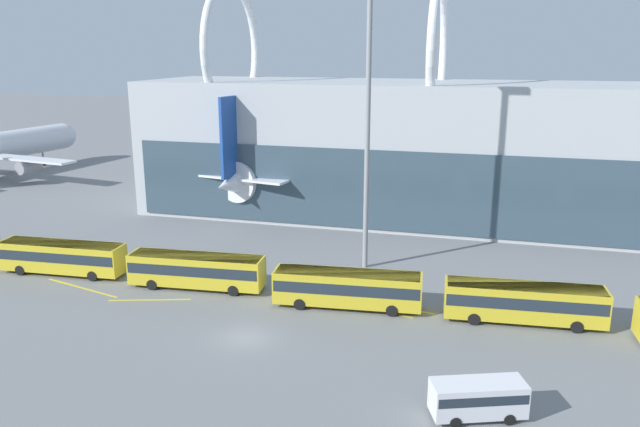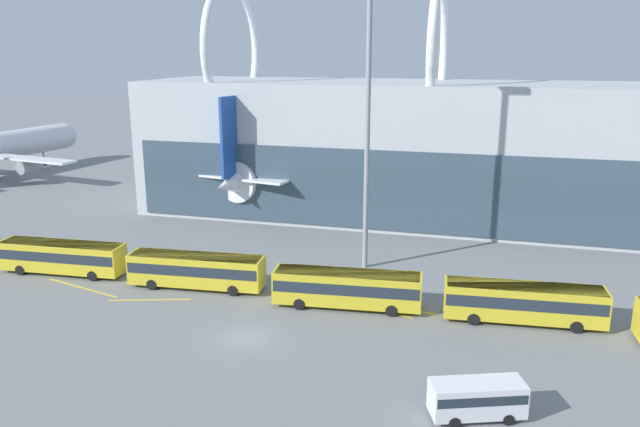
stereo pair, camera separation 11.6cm
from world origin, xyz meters
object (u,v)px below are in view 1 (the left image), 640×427
(shuttle_bus_1, at_px, (62,256))
(shuttle_bus_3, at_px, (347,287))
(airliner_at_gate_far, at_px, (296,163))
(shuttle_bus_4, at_px, (524,301))
(floodlight_mast, at_px, (369,70))
(service_van_foreground, at_px, (478,397))
(shuttle_bus_2, at_px, (197,269))

(shuttle_bus_1, relative_size, shuttle_bus_3, 1.00)
(airliner_at_gate_far, distance_m, shuttle_bus_1, 39.22)
(shuttle_bus_4, relative_size, floodlight_mast, 0.44)
(shuttle_bus_4, bearing_deg, shuttle_bus_3, 178.45)
(airliner_at_gate_far, relative_size, shuttle_bus_4, 3.10)
(shuttle_bus_1, relative_size, service_van_foreground, 2.14)
(shuttle_bus_3, bearing_deg, floodlight_mast, 87.54)
(shuttle_bus_1, bearing_deg, floodlight_mast, 15.53)
(airliner_at_gate_far, xyz_separation_m, shuttle_bus_4, (31.03, -36.85, -3.45))
(service_van_foreground, bearing_deg, shuttle_bus_4, -122.77)
(shuttle_bus_1, bearing_deg, shuttle_bus_4, -3.38)
(shuttle_bus_3, relative_size, shuttle_bus_4, 1.00)
(shuttle_bus_1, xyz_separation_m, shuttle_bus_3, (28.94, -0.60, 0.00))
(floodlight_mast, bearing_deg, shuttle_bus_2, -144.79)
(shuttle_bus_3, height_order, service_van_foreground, shuttle_bus_3)
(shuttle_bus_1, distance_m, shuttle_bus_4, 43.40)
(shuttle_bus_4, height_order, service_van_foreground, shuttle_bus_4)
(shuttle_bus_2, bearing_deg, shuttle_bus_1, 175.55)
(shuttle_bus_3, distance_m, shuttle_bus_4, 14.49)
(airliner_at_gate_far, bearing_deg, shuttle_bus_2, -165.53)
(airliner_at_gate_far, xyz_separation_m, service_van_foreground, (27.87, -51.76, -3.94))
(shuttle_bus_2, distance_m, service_van_foreground, 29.71)
(shuttle_bus_2, bearing_deg, shuttle_bus_4, -4.36)
(floodlight_mast, bearing_deg, shuttle_bus_4, -32.75)
(service_van_foreground, relative_size, floodlight_mast, 0.20)
(shuttle_bus_4, distance_m, floodlight_mast, 25.21)
(shuttle_bus_3, bearing_deg, shuttle_bus_2, 171.91)
(service_van_foreground, xyz_separation_m, floodlight_mast, (-11.87, 24.57, 18.28))
(service_van_foreground, bearing_deg, shuttle_bus_3, -72.07)
(shuttle_bus_2, distance_m, shuttle_bus_4, 28.94)
(shuttle_bus_2, xyz_separation_m, shuttle_bus_4, (28.94, 0.15, 0.00))
(shuttle_bus_3, distance_m, service_van_foreground, 18.08)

